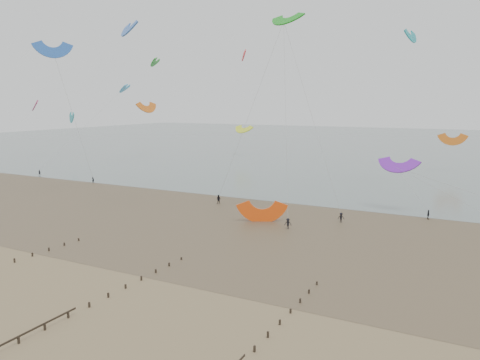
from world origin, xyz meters
TOP-DOWN VIEW (x-y plane):
  - ground at (0.00, 0.00)m, footprint 500.00×500.00m
  - sea_and_shore at (-4.08, 34.40)m, footprint 500.00×665.00m
  - kitesurfer_lead at (-48.88, 49.99)m, footprint 0.58×0.39m
  - kitesurfers at (26.43, 44.70)m, footprint 139.00×25.20m
  - grounded_kite at (4.93, 34.44)m, footprint 8.89×8.15m
  - kites_airborne at (-13.08, 87.65)m, footprint 245.81×105.49m

SIDE VIEW (x-z plane):
  - ground at x=0.00m, z-range 0.00..0.00m
  - grounded_kite at x=4.93m, z-range -1.97..1.97m
  - sea_and_shore at x=-4.08m, z-range -0.01..0.02m
  - kitesurfer_lead at x=-48.88m, z-range 0.00..1.53m
  - kitesurfers at x=26.43m, z-range -0.06..1.83m
  - kites_airborne at x=-13.08m, z-range 3.64..39.72m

